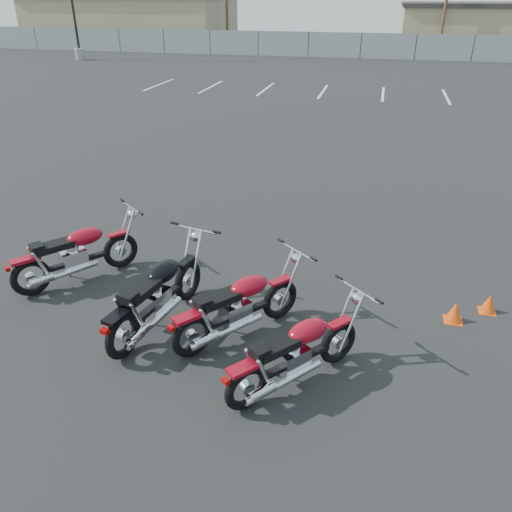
% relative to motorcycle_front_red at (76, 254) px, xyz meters
% --- Properties ---
extents(ground, '(120.00, 120.00, 0.00)m').
position_rel_motorcycle_front_red_xyz_m(ground, '(2.89, -0.17, -0.52)').
color(ground, black).
rests_on(ground, ground).
extents(motorcycle_front_red, '(1.80, 2.08, 1.14)m').
position_rel_motorcycle_front_red_xyz_m(motorcycle_front_red, '(0.00, 0.00, 0.00)').
color(motorcycle_front_red, black).
rests_on(motorcycle_front_red, ground).
extents(motorcycle_second_black, '(1.02, 2.40, 1.18)m').
position_rel_motorcycle_front_red_xyz_m(motorcycle_second_black, '(1.91, -0.91, 0.02)').
color(motorcycle_second_black, black).
rests_on(motorcycle_second_black, ground).
extents(motorcycle_third_red, '(1.76, 1.93, 1.08)m').
position_rel_motorcycle_front_red_xyz_m(motorcycle_third_red, '(4.13, -1.70, -0.03)').
color(motorcycle_third_red, black).
rests_on(motorcycle_third_red, ground).
extents(motorcycle_rear_red, '(1.79, 2.02, 1.11)m').
position_rel_motorcycle_front_red_xyz_m(motorcycle_rear_red, '(3.15, -0.88, -0.01)').
color(motorcycle_rear_red, black).
rests_on(motorcycle_rear_red, ground).
extents(training_cone_near, '(0.28, 0.28, 0.33)m').
position_rel_motorcycle_front_red_xyz_m(training_cone_near, '(6.29, 0.26, -0.35)').
color(training_cone_near, '#F54A0C').
rests_on(training_cone_near, ground).
extents(training_cone_far, '(0.26, 0.26, 0.31)m').
position_rel_motorcycle_front_red_xyz_m(training_cone_far, '(6.84, 0.65, -0.36)').
color(training_cone_far, '#F54A0C').
rests_on(training_cone_far, ground).
extents(light_pole_west, '(0.80, 0.70, 11.13)m').
position_rel_motorcycle_front_red_xyz_m(light_pole_west, '(-17.32, 28.92, 2.45)').
color(light_pole_west, gray).
rests_on(light_pole_west, ground).
extents(chainlink_fence, '(80.06, 0.06, 1.80)m').
position_rel_motorcycle_front_red_xyz_m(chainlink_fence, '(2.89, 34.83, 0.38)').
color(chainlink_fence, gray).
rests_on(chainlink_fence, ground).
extents(tan_building_west, '(18.40, 10.40, 4.30)m').
position_rel_motorcycle_front_red_xyz_m(tan_building_west, '(-19.11, 41.83, 1.64)').
color(tan_building_west, tan).
rests_on(tan_building_west, ground).
extents(tan_building_east, '(14.40, 9.40, 3.70)m').
position_rel_motorcycle_front_red_xyz_m(tan_building_east, '(12.89, 43.83, 1.34)').
color(tan_building_east, tan).
rests_on(tan_building_east, ground).
extents(parking_line_stripes, '(15.12, 4.00, 0.01)m').
position_rel_motorcycle_front_red_xyz_m(parking_line_stripes, '(0.39, 19.83, -0.52)').
color(parking_line_stripes, silver).
rests_on(parking_line_stripes, ground).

